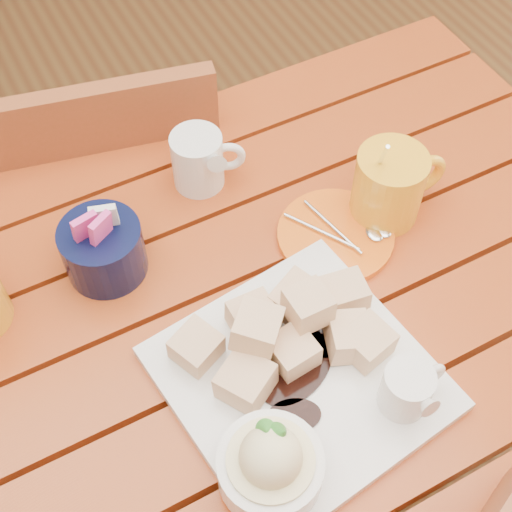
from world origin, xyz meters
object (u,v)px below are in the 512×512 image
table (233,366)px  coffee_mug_right (390,185)px  dessert_plate (296,388)px  chair_far (106,210)px  orange_saucer (337,235)px

table → coffee_mug_right: coffee_mug_right is taller
table → coffee_mug_right: bearing=13.6°
dessert_plate → chair_far: dessert_plate is taller
dessert_plate → chair_far: (-0.05, 0.60, -0.30)m
orange_saucer → dessert_plate: bearing=-132.9°
coffee_mug_right → dessert_plate: bearing=-138.2°
coffee_mug_right → orange_saucer: size_ratio=1.00×
table → dessert_plate: 0.19m
dessert_plate → orange_saucer: size_ratio=2.01×
table → chair_far: bearing=93.9°
table → dessert_plate: bearing=-79.8°
dessert_plate → chair_far: size_ratio=0.37×
table → orange_saucer: 0.23m
orange_saucer → chair_far: chair_far is taller
chair_far → dessert_plate: bearing=107.6°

